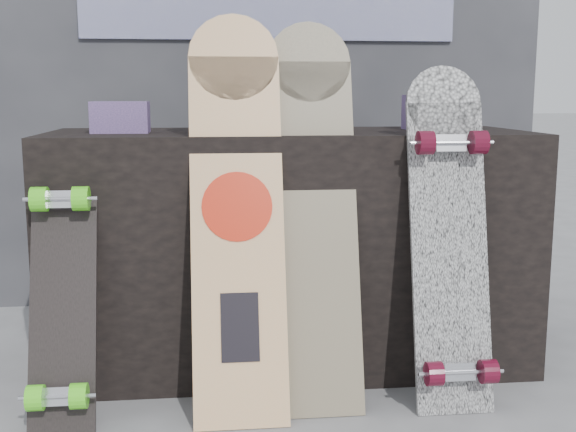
{
  "coord_description": "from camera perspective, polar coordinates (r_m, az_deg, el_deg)",
  "views": [
    {
      "loc": [
        -0.27,
        -1.92,
        0.93
      ],
      "look_at": [
        -0.04,
        0.2,
        0.56
      ],
      "focal_mm": 45.0,
      "sensor_mm": 36.0,
      "label": 1
    }
  ],
  "objects": [
    {
      "name": "merch_box_small",
      "position": [
        2.59,
        10.86,
        8.05
      ],
      "size": [
        0.14,
        0.14,
        0.12
      ],
      "primitive_type": "cube",
      "color": "navy",
      "rests_on": "vendor_table"
    },
    {
      "name": "merch_box_flat",
      "position": [
        2.61,
        1.46,
        7.57
      ],
      "size": [
        0.22,
        0.1,
        0.06
      ],
      "primitive_type": "cube",
      "color": "#D1B78C",
      "rests_on": "vendor_table"
    },
    {
      "name": "skateboard_dark",
      "position": [
        2.14,
        -17.4,
        -4.76
      ],
      "size": [
        0.18,
        0.34,
        0.8
      ],
      "rotation": [
        -0.33,
        0.0,
        0.0
      ],
      "color": "black",
      "rests_on": "ground"
    },
    {
      "name": "ground",
      "position": [
        2.15,
        1.7,
        -15.86
      ],
      "size": [
        60.0,
        60.0,
        0.0
      ],
      "primitive_type": "plane",
      "color": "slate",
      "rests_on": "ground"
    },
    {
      "name": "longboard_cascadia",
      "position": [
        2.18,
        12.67,
        -1.28
      ],
      "size": [
        0.23,
        0.31,
        1.01
      ],
      "rotation": [
        -0.23,
        0.0,
        0.0
      ],
      "color": "white",
      "rests_on": "ground"
    },
    {
      "name": "longboard_celtic",
      "position": [
        2.16,
        2.07,
        1.24
      ],
      "size": [
        0.26,
        0.35,
        1.15
      ],
      "rotation": [
        -0.29,
        0.0,
        0.0
      ],
      "color": "tan",
      "rests_on": "ground"
    },
    {
      "name": "merch_box_purple",
      "position": [
        2.4,
        -13.1,
        7.62
      ],
      "size": [
        0.18,
        0.12,
        0.1
      ],
      "primitive_type": "cube",
      "color": "navy",
      "rests_on": "vendor_table"
    },
    {
      "name": "booth",
      "position": [
        3.28,
        -1.55,
        12.75
      ],
      "size": [
        2.4,
        0.22,
        2.2
      ],
      "color": "#343439",
      "rests_on": "ground"
    },
    {
      "name": "vendor_table",
      "position": [
        2.49,
        0.15,
        -2.51
      ],
      "size": [
        1.6,
        0.6,
        0.8
      ],
      "primitive_type": "cube",
      "color": "black",
      "rests_on": "ground"
    },
    {
      "name": "longboard_geisha",
      "position": [
        2.11,
        -4.06,
        1.18
      ],
      "size": [
        0.27,
        0.39,
        1.17
      ],
      "rotation": [
        -0.31,
        0.0,
        0.0
      ],
      "color": "#D3B78E",
      "rests_on": "ground"
    }
  ]
}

